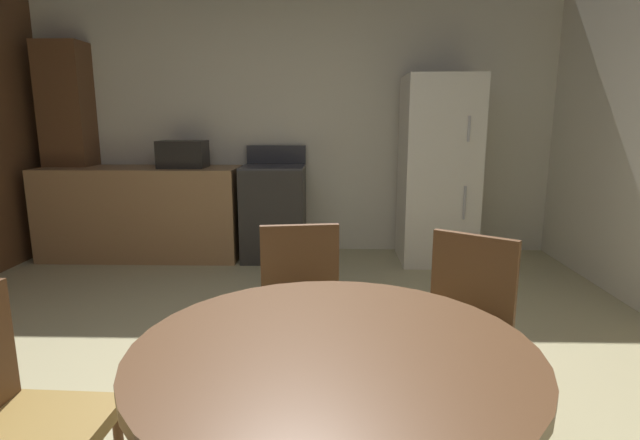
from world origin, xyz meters
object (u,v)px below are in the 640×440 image
(chair_west, at_px, (9,418))
(chair_north, at_px, (302,306))
(oven_range, at_px, (274,212))
(microwave, at_px, (183,154))
(chair_northeast, at_px, (461,322))
(refrigerator, at_px, (438,171))
(dining_table, at_px, (333,401))

(chair_west, bearing_deg, chair_north, 50.49)
(oven_range, bearing_deg, chair_west, -96.18)
(microwave, xyz_separation_m, chair_northeast, (2.01, -2.75, -0.53))
(refrigerator, distance_m, chair_northeast, 2.76)
(refrigerator, bearing_deg, chair_northeast, -99.28)
(oven_range, height_order, dining_table, oven_range)
(refrigerator, bearing_deg, dining_table, -106.01)
(refrigerator, bearing_deg, chair_north, -114.28)
(dining_table, distance_m, chair_northeast, 0.96)
(refrigerator, height_order, chair_north, refrigerator)
(microwave, distance_m, chair_northeast, 3.45)
(oven_range, relative_size, refrigerator, 0.62)
(dining_table, bearing_deg, chair_west, 177.69)
(refrigerator, distance_m, chair_west, 3.98)
(chair_north, bearing_deg, dining_table, -0.00)
(dining_table, bearing_deg, microwave, 112.38)
(oven_range, distance_m, microwave, 1.04)
(microwave, relative_size, chair_west, 0.51)
(chair_northeast, relative_size, chair_west, 1.00)
(refrigerator, height_order, dining_table, refrigerator)
(oven_range, distance_m, chair_northeast, 2.98)
(refrigerator, bearing_deg, oven_range, 178.05)
(chair_north, bearing_deg, chair_west, -50.49)
(oven_range, height_order, microwave, microwave)
(microwave, xyz_separation_m, chair_north, (1.31, -2.58, -0.53))
(dining_table, xyz_separation_m, chair_north, (-0.14, 0.95, -0.09))
(microwave, xyz_separation_m, chair_west, (0.50, -3.49, -0.53))
(refrigerator, xyz_separation_m, chair_northeast, (-0.44, -2.70, -0.38))
(refrigerator, height_order, chair_northeast, refrigerator)
(dining_table, bearing_deg, chair_north, 98.67)
(oven_range, relative_size, microwave, 2.50)
(dining_table, distance_m, chair_north, 0.96)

